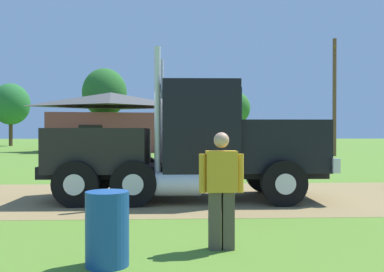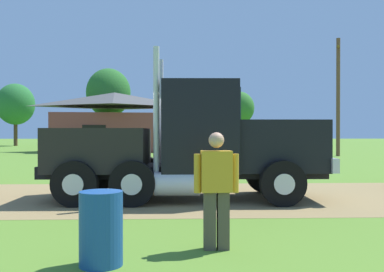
{
  "view_description": "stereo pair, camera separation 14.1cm",
  "coord_description": "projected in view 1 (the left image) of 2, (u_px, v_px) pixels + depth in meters",
  "views": [
    {
      "loc": [
        0.55,
        -10.87,
        1.62
      ],
      "look_at": [
        1.1,
        0.99,
        1.52
      ],
      "focal_mm": 40.69,
      "sensor_mm": 36.0,
      "label": 1
    },
    {
      "loc": [
        0.69,
        -10.88,
        1.62
      ],
      "look_at": [
        1.1,
        0.99,
        1.52
      ],
      "focal_mm": 40.69,
      "sensor_mm": 36.0,
      "label": 2
    }
  ],
  "objects": [
    {
      "name": "ground_plane",
      "position": [
        150.0,
        197.0,
        10.85
      ],
      "size": [
        200.0,
        200.0,
        0.0
      ],
      "primitive_type": "plane",
      "color": "#58832A"
    },
    {
      "name": "utility_pole_near",
      "position": [
        334.0,
        94.0,
        29.69
      ],
      "size": [
        0.92,
        2.11,
        8.03
      ],
      "color": "brown",
      "rests_on": "ground_plane"
    },
    {
      "name": "tree_mid",
      "position": [
        105.0,
        93.0,
        41.93
      ],
      "size": [
        4.26,
        4.26,
        7.8
      ],
      "color": "#513823",
      "rests_on": "ground_plane"
    },
    {
      "name": "truck_foreground_white",
      "position": [
        190.0,
        146.0,
        10.55
      ],
      "size": [
        6.83,
        2.66,
        3.53
      ],
      "color": "black",
      "rests_on": "ground_plane"
    },
    {
      "name": "dirt_track",
      "position": [
        150.0,
        197.0,
        10.85
      ],
      "size": [
        120.0,
        5.57,
        0.01
      ],
      "primitive_type": "cube",
      "color": "olive",
      "rests_on": "ground_plane"
    },
    {
      "name": "tree_left",
      "position": [
        11.0,
        104.0,
        51.86
      ],
      "size": [
        4.49,
        4.49,
        7.47
      ],
      "color": "#513823",
      "rests_on": "ground_plane"
    },
    {
      "name": "shed_building",
      "position": [
        111.0,
        123.0,
        37.21
      ],
      "size": [
        11.04,
        7.85,
        5.04
      ],
      "color": "brown",
      "rests_on": "ground_plane"
    },
    {
      "name": "tree_right",
      "position": [
        236.0,
        108.0,
        51.38
      ],
      "size": [
        3.46,
        3.46,
        6.43
      ],
      "color": "#513823",
      "rests_on": "ground_plane"
    },
    {
      "name": "visitor_standing_near",
      "position": [
        221.0,
        186.0,
        6.02
      ],
      "size": [
        0.62,
        0.27,
        1.62
      ],
      "color": "gold",
      "rests_on": "ground_plane"
    },
    {
      "name": "steel_barrel",
      "position": [
        107.0,
        229.0,
        5.26
      ],
      "size": [
        0.53,
        0.53,
        0.9
      ],
      "primitive_type": "cylinder",
      "color": "#19478C",
      "rests_on": "ground_plane"
    }
  ]
}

